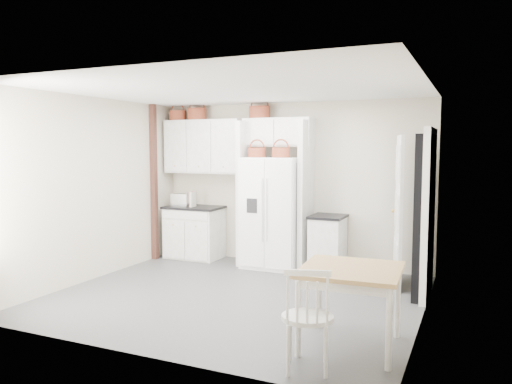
% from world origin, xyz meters
% --- Properties ---
extents(floor, '(4.50, 4.50, 0.00)m').
position_xyz_m(floor, '(0.00, 0.00, 0.00)').
color(floor, '#404043').
rests_on(floor, ground).
extents(ceiling, '(4.50, 4.50, 0.00)m').
position_xyz_m(ceiling, '(0.00, 0.00, 2.60)').
color(ceiling, white).
rests_on(ceiling, wall_back).
extents(wall_back, '(4.50, 0.00, 4.50)m').
position_xyz_m(wall_back, '(0.00, 2.00, 1.30)').
color(wall_back, beige).
rests_on(wall_back, floor).
extents(wall_left, '(0.00, 4.00, 4.00)m').
position_xyz_m(wall_left, '(-2.25, 0.00, 1.30)').
color(wall_left, beige).
rests_on(wall_left, floor).
extents(wall_right, '(0.00, 4.00, 4.00)m').
position_xyz_m(wall_right, '(2.25, 0.00, 1.30)').
color(wall_right, beige).
rests_on(wall_right, floor).
extents(refrigerator, '(0.90, 0.72, 1.73)m').
position_xyz_m(refrigerator, '(-0.15, 1.65, 0.87)').
color(refrigerator, white).
rests_on(refrigerator, floor).
extents(base_cab_left, '(0.92, 0.58, 0.85)m').
position_xyz_m(base_cab_left, '(-1.64, 1.70, 0.42)').
color(base_cab_left, beige).
rests_on(base_cab_left, floor).
extents(base_cab_right, '(0.47, 0.56, 0.82)m').
position_xyz_m(base_cab_right, '(0.71, 1.70, 0.41)').
color(base_cab_right, beige).
rests_on(base_cab_right, floor).
extents(dining_table, '(0.96, 0.96, 0.76)m').
position_xyz_m(dining_table, '(1.70, -1.02, 0.38)').
color(dining_table, olive).
rests_on(dining_table, floor).
extents(windsor_chair, '(0.54, 0.51, 0.91)m').
position_xyz_m(windsor_chair, '(1.48, -1.65, 0.45)').
color(windsor_chair, beige).
rests_on(windsor_chair, floor).
extents(counter_left, '(0.95, 0.62, 0.04)m').
position_xyz_m(counter_left, '(-1.64, 1.70, 0.87)').
color(counter_left, black).
rests_on(counter_left, base_cab_left).
extents(counter_right, '(0.51, 0.60, 0.04)m').
position_xyz_m(counter_right, '(0.71, 1.70, 0.84)').
color(counter_right, black).
rests_on(counter_right, base_cab_right).
extents(toaster, '(0.32, 0.21, 0.20)m').
position_xyz_m(toaster, '(-1.90, 1.70, 0.99)').
color(toaster, silver).
rests_on(toaster, counter_left).
extents(cookbook_red, '(0.05, 0.17, 0.26)m').
position_xyz_m(cookbook_red, '(-1.62, 1.62, 1.02)').
color(cookbook_red, maroon).
rests_on(cookbook_red, counter_left).
extents(cookbook_cream, '(0.05, 0.17, 0.26)m').
position_xyz_m(cookbook_cream, '(-1.61, 1.62, 1.02)').
color(cookbook_cream, beige).
rests_on(cookbook_cream, counter_left).
extents(basket_upper_a, '(0.30, 0.30, 0.17)m').
position_xyz_m(basket_upper_a, '(-2.03, 1.83, 2.43)').
color(basket_upper_a, maroon).
rests_on(basket_upper_a, upper_cabinet).
extents(basket_upper_b, '(0.34, 0.34, 0.20)m').
position_xyz_m(basket_upper_b, '(-1.64, 1.83, 2.45)').
color(basket_upper_b, maroon).
rests_on(basket_upper_b, upper_cabinet).
extents(basket_bridge_a, '(0.34, 0.34, 0.19)m').
position_xyz_m(basket_bridge_a, '(-0.48, 1.83, 2.45)').
color(basket_bridge_a, maroon).
rests_on(basket_bridge_a, bridge_cabinet).
extents(basket_fridge_a, '(0.28, 0.28, 0.15)m').
position_xyz_m(basket_fridge_a, '(-0.40, 1.55, 1.81)').
color(basket_fridge_a, maroon).
rests_on(basket_fridge_a, refrigerator).
extents(basket_fridge_b, '(0.28, 0.28, 0.15)m').
position_xyz_m(basket_fridge_b, '(0.00, 1.55, 1.81)').
color(basket_fridge_b, maroon).
rests_on(basket_fridge_b, refrigerator).
extents(upper_cabinet, '(1.40, 0.34, 0.90)m').
position_xyz_m(upper_cabinet, '(-1.50, 1.83, 1.90)').
color(upper_cabinet, beige).
rests_on(upper_cabinet, wall_back).
extents(bridge_cabinet, '(1.12, 0.34, 0.45)m').
position_xyz_m(bridge_cabinet, '(-0.15, 1.83, 2.12)').
color(bridge_cabinet, beige).
rests_on(bridge_cabinet, wall_back).
extents(fridge_panel_left, '(0.08, 0.60, 2.30)m').
position_xyz_m(fridge_panel_left, '(-0.66, 1.70, 1.15)').
color(fridge_panel_left, beige).
rests_on(fridge_panel_left, floor).
extents(fridge_panel_right, '(0.08, 0.60, 2.30)m').
position_xyz_m(fridge_panel_right, '(0.36, 1.70, 1.15)').
color(fridge_panel_right, beige).
rests_on(fridge_panel_right, floor).
extents(trim_post, '(0.09, 0.09, 2.60)m').
position_xyz_m(trim_post, '(-2.20, 1.35, 1.30)').
color(trim_post, '#351811').
rests_on(trim_post, floor).
extents(doorway_void, '(0.18, 0.85, 2.05)m').
position_xyz_m(doorway_void, '(2.16, 1.00, 1.02)').
color(doorway_void, black).
rests_on(doorway_void, floor).
extents(door_slab, '(0.21, 0.79, 2.05)m').
position_xyz_m(door_slab, '(1.80, 1.33, 1.02)').
color(door_slab, white).
rests_on(door_slab, floor).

